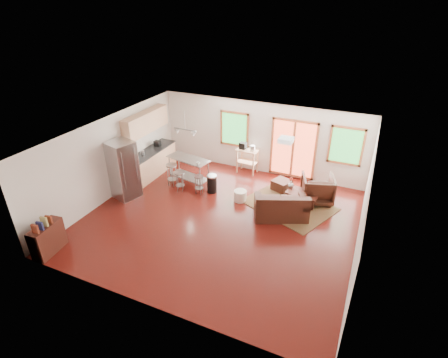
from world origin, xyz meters
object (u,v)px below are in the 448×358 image
at_px(rug, 289,205).
at_px(island, 189,166).
at_px(coffee_table, 303,194).
at_px(refrigerator, 123,170).
at_px(kitchen_cart, 247,153).
at_px(ottoman, 281,185).
at_px(armchair, 317,187).
at_px(loveseat, 281,208).

height_order(rug, island, island).
bearing_deg(coffee_table, island, -176.19).
relative_size(refrigerator, island, 1.19).
bearing_deg(island, coffee_table, 3.81).
bearing_deg(kitchen_cart, island, -133.43).
relative_size(rug, island, 1.58).
bearing_deg(kitchen_cart, ottoman, -26.13).
bearing_deg(armchair, island, -10.20).
bearing_deg(ottoman, loveseat, -74.91).
height_order(armchair, kitchen_cart, kitchen_cart).
bearing_deg(armchair, ottoman, -29.33).
bearing_deg(loveseat, refrigerator, 166.93).
relative_size(ottoman, kitchen_cart, 0.46).
height_order(loveseat, ottoman, loveseat).
height_order(rug, coffee_table, coffee_table).
bearing_deg(coffee_table, kitchen_cart, 150.63).
xyz_separation_m(rug, island, (-3.54, 0.01, 0.64)).
xyz_separation_m(rug, armchair, (0.71, 0.62, 0.47)).
bearing_deg(ottoman, kitchen_cart, 153.87).
bearing_deg(island, refrigerator, -132.05).
relative_size(coffee_table, armchair, 1.10).
bearing_deg(island, loveseat, -12.06).
bearing_deg(refrigerator, armchair, 37.40).
distance_m(loveseat, refrigerator, 5.03).
height_order(coffee_table, island, island).
distance_m(island, kitchen_cart, 2.20).
relative_size(rug, coffee_table, 2.34).
height_order(ottoman, island, island).
bearing_deg(loveseat, ottoman, 82.16).
height_order(island, kitchen_cart, kitchen_cart).
xyz_separation_m(coffee_table, refrigerator, (-5.33, -1.86, 0.60)).
bearing_deg(loveseat, armchair, 37.18).
relative_size(coffee_table, refrigerator, 0.57).
relative_size(armchair, ottoman, 1.83).
bearing_deg(island, rug, -0.24).
bearing_deg(rug, refrigerator, -162.39).
bearing_deg(kitchen_cart, refrigerator, -132.75).
distance_m(rug, island, 3.60).
distance_m(loveseat, coffee_table, 1.08).
relative_size(rug, armchair, 2.57).
height_order(loveseat, kitchen_cart, kitchen_cart).
xyz_separation_m(island, kitchen_cart, (1.51, 1.60, 0.13)).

